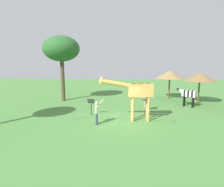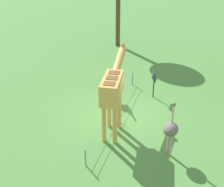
{
  "view_description": "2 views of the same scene",
  "coord_description": "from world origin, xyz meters",
  "px_view_note": "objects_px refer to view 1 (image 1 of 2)",
  "views": [
    {
      "loc": [
        -0.42,
        13.19,
        4.28
      ],
      "look_at": [
        0.73,
        -0.21,
        1.93
      ],
      "focal_mm": 30.53,
      "sensor_mm": 36.0,
      "label": 1
    },
    {
      "loc": [
        -11.34,
        -3.33,
        7.76
      ],
      "look_at": [
        -0.4,
        0.17,
        1.47
      ],
      "focal_mm": 48.18,
      "sensor_mm": 36.0,
      "label": 2
    }
  ],
  "objects_px": {
    "shade_hut_near": "(200,77)",
    "shade_hut_aside": "(170,74)",
    "visitor": "(97,111)",
    "zebra": "(188,94)",
    "giraffe": "(136,92)",
    "tree_east": "(61,49)",
    "ostrich": "(145,98)",
    "info_sign": "(91,103)"
  },
  "relations": [
    {
      "from": "giraffe",
      "to": "shade_hut_aside",
      "type": "xyz_separation_m",
      "value": [
        -4.02,
        -8.34,
        0.61
      ]
    },
    {
      "from": "zebra",
      "to": "info_sign",
      "type": "distance_m",
      "value": 9.14
    },
    {
      "from": "shade_hut_aside",
      "to": "info_sign",
      "type": "relative_size",
      "value": 2.41
    },
    {
      "from": "shade_hut_near",
      "to": "info_sign",
      "type": "distance_m",
      "value": 11.33
    },
    {
      "from": "shade_hut_near",
      "to": "ostrich",
      "type": "bearing_deg",
      "value": 33.4
    },
    {
      "from": "ostrich",
      "to": "shade_hut_aside",
      "type": "distance_m",
      "value": 6.75
    },
    {
      "from": "zebra",
      "to": "info_sign",
      "type": "xyz_separation_m",
      "value": [
        8.43,
        3.52,
        -0.21
      ]
    },
    {
      "from": "giraffe",
      "to": "ostrich",
      "type": "relative_size",
      "value": 1.7
    },
    {
      "from": "zebra",
      "to": "shade_hut_near",
      "type": "height_order",
      "value": "shade_hut_near"
    },
    {
      "from": "visitor",
      "to": "shade_hut_near",
      "type": "relative_size",
      "value": 0.55
    },
    {
      "from": "zebra",
      "to": "tree_east",
      "type": "height_order",
      "value": "tree_east"
    },
    {
      "from": "giraffe",
      "to": "tree_east",
      "type": "xyz_separation_m",
      "value": [
        7.47,
        -6.25,
        3.28
      ]
    },
    {
      "from": "shade_hut_aside",
      "to": "shade_hut_near",
      "type": "bearing_deg",
      "value": 139.97
    },
    {
      "from": "ostrich",
      "to": "shade_hut_near",
      "type": "bearing_deg",
      "value": -146.6
    },
    {
      "from": "tree_east",
      "to": "info_sign",
      "type": "relative_size",
      "value": 5.13
    },
    {
      "from": "zebra",
      "to": "shade_hut_near",
      "type": "xyz_separation_m",
      "value": [
        -1.51,
        -1.62,
        1.5
      ]
    },
    {
      "from": "shade_hut_near",
      "to": "giraffe",
      "type": "bearing_deg",
      "value": 43.85
    },
    {
      "from": "giraffe",
      "to": "visitor",
      "type": "distance_m",
      "value": 3.09
    },
    {
      "from": "shade_hut_near",
      "to": "info_sign",
      "type": "xyz_separation_m",
      "value": [
        9.95,
        5.14,
        -1.72
      ]
    },
    {
      "from": "visitor",
      "to": "ostrich",
      "type": "relative_size",
      "value": 0.76
    },
    {
      "from": "giraffe",
      "to": "zebra",
      "type": "distance_m",
      "value": 6.87
    },
    {
      "from": "zebra",
      "to": "visitor",
      "type": "bearing_deg",
      "value": 36.59
    },
    {
      "from": "tree_east",
      "to": "ostrich",
      "type": "bearing_deg",
      "value": 156.15
    },
    {
      "from": "visitor",
      "to": "shade_hut_aside",
      "type": "height_order",
      "value": "shade_hut_aside"
    },
    {
      "from": "giraffe",
      "to": "ostrich",
      "type": "height_order",
      "value": "giraffe"
    },
    {
      "from": "zebra",
      "to": "shade_hut_aside",
      "type": "xyz_separation_m",
      "value": [
        0.97,
        -3.71,
        1.56
      ]
    },
    {
      "from": "visitor",
      "to": "shade_hut_aside",
      "type": "bearing_deg",
      "value": -125.41
    },
    {
      "from": "giraffe",
      "to": "info_sign",
      "type": "distance_m",
      "value": 3.8
    },
    {
      "from": "giraffe",
      "to": "info_sign",
      "type": "bearing_deg",
      "value": -17.88
    },
    {
      "from": "shade_hut_near",
      "to": "shade_hut_aside",
      "type": "bearing_deg",
      "value": -40.03
    },
    {
      "from": "giraffe",
      "to": "tree_east",
      "type": "distance_m",
      "value": 10.28
    },
    {
      "from": "shade_hut_aside",
      "to": "tree_east",
      "type": "relative_size",
      "value": 0.47
    },
    {
      "from": "visitor",
      "to": "tree_east",
      "type": "xyz_separation_m",
      "value": [
        4.83,
        -7.29,
        4.5
      ]
    },
    {
      "from": "tree_east",
      "to": "shade_hut_near",
      "type": "bearing_deg",
      "value": 179.99
    },
    {
      "from": "visitor",
      "to": "zebra",
      "type": "relative_size",
      "value": 1.03
    },
    {
      "from": "giraffe",
      "to": "ostrich",
      "type": "distance_m",
      "value": 2.86
    },
    {
      "from": "giraffe",
      "to": "shade_hut_aside",
      "type": "bearing_deg",
      "value": -115.75
    },
    {
      "from": "visitor",
      "to": "info_sign",
      "type": "bearing_deg",
      "value": -69.56
    },
    {
      "from": "ostrich",
      "to": "tree_east",
      "type": "xyz_separation_m",
      "value": [
        8.37,
        -3.7,
        4.22
      ]
    },
    {
      "from": "shade_hut_near",
      "to": "visitor",
      "type": "bearing_deg",
      "value": 38.54
    },
    {
      "from": "shade_hut_near",
      "to": "tree_east",
      "type": "bearing_deg",
      "value": -0.01
    },
    {
      "from": "ostrich",
      "to": "shade_hut_near",
      "type": "relative_size",
      "value": 0.72
    }
  ]
}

